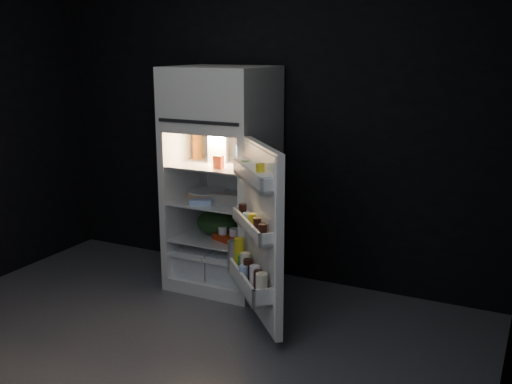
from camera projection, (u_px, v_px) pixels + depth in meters
The scene contains 17 objects.
floor at pixel (153, 359), 3.79m from camera, with size 4.00×3.40×0.00m, color #57575D.
wall_back at pixel (268, 118), 4.95m from camera, with size 4.00×0.00×2.70m, color black.
refrigerator at pixel (224, 171), 4.81m from camera, with size 0.76×0.71×1.78m.
fridge_door at pixel (258, 237), 4.03m from camera, with size 0.63×0.66×1.22m.
milk_jug at pixel (218, 147), 4.78m from camera, with size 0.14×0.14×0.24m, color white.
mayo_jar at pixel (243, 154), 4.75m from camera, with size 0.11×0.11×0.14m, color #2045B2.
jam_jar at pixel (247, 157), 4.65m from camera, with size 0.10×0.10×0.13m, color black.
amber_bottle at pixel (197, 145), 4.91m from camera, with size 0.09×0.09×0.22m, color #B1611C.
small_carton at pixel (218, 162), 4.53m from camera, with size 0.07×0.05×0.10m, color #EF471C.
egg_carton at pixel (227, 198), 4.73m from camera, with size 0.26×0.10×0.07m, color gray.
pie at pixel (207, 194), 4.92m from camera, with size 0.32×0.32×0.04m, color tan.
flat_package at pixel (201, 202), 4.68m from camera, with size 0.17×0.09×0.04m, color #9ABAEE.
wrapped_pkg at pixel (248, 196), 4.82m from camera, with size 0.13×0.10×0.05m, color #EDE5C2.
produce_bag at pixel (218, 223), 4.90m from camera, with size 0.36×0.31×0.20m, color #193815.
yogurt_tray at pixel (229, 238), 4.74m from camera, with size 0.25×0.13×0.05m, color #A72B0E.
small_can_red at pixel (245, 229), 4.92m from camera, with size 0.07×0.07×0.09m, color #A72B0E.
small_can_silver at pixel (262, 228), 4.92m from camera, with size 0.07×0.07×0.09m, color silver.
Camera 1 is at (2.11, -2.78, 1.94)m, focal length 42.00 mm.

